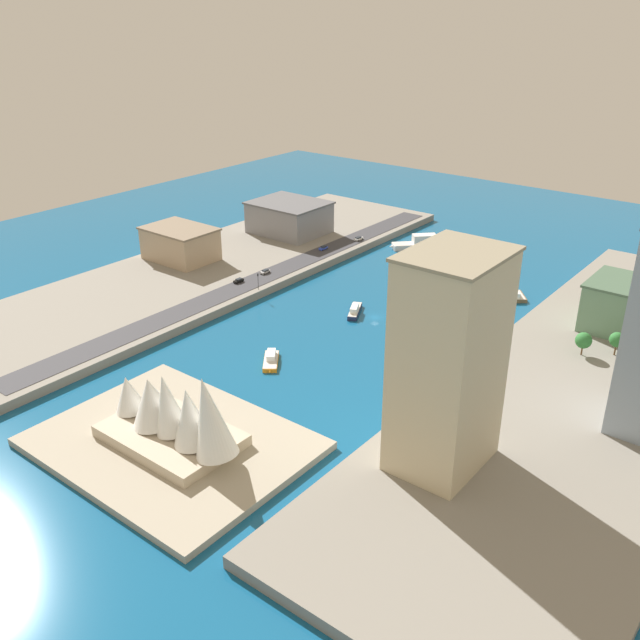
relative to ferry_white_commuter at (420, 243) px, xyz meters
The scene contains 22 objects.
ground_plane 81.66m from the ferry_white_commuter, 109.54° to the left, with size 440.00×440.00×0.00m, color #145684.
quay_west 131.54m from the ferry_white_commuter, 144.21° to the left, with size 70.00×240.00×3.10m, color gray.
quay_east 92.91m from the ferry_white_commuter, 55.90° to the left, with size 70.00×240.00×3.10m, color gray.
peninsula_point 178.27m from the ferry_white_commuter, 100.15° to the left, with size 67.06×51.09×2.00m, color #A89E89.
road_strip 81.19m from the ferry_white_commuter, 71.37° to the left, with size 11.32×228.00×0.15m, color #38383D.
ferry_white_commuter is the anchor object (origin of this frame).
tugboat_red 34.01m from the ferry_white_commuter, 118.69° to the left, with size 14.95×13.93×3.43m.
water_taxi_orange 127.74m from the ferry_white_commuter, 99.44° to the left, with size 11.26×12.70×3.09m.
barge_flat_brown 63.35m from the ferry_white_commuter, 148.20° to the left, with size 24.61×22.29×3.27m.
patrol_launch_navy 81.10m from the ferry_white_commuter, 103.95° to the left, with size 9.26×14.68×3.37m.
ferry_green_doubledeck 94.98m from the ferry_white_commuter, 124.89° to the left, with size 28.22×13.87×7.94m.
terminal_long_green 110.84m from the ferry_white_commuter, 159.30° to the left, with size 27.78×24.18×16.67m.
office_block_beige 170.14m from the ferry_white_commuter, 122.35° to the left, with size 19.43×25.19×52.80m.
warehouse_low_gray 62.80m from the ferry_white_commuter, 24.88° to the left, with size 34.05×28.32×14.72m.
apartment_midrise_tan 108.30m from the ferry_white_commuter, 50.89° to the left, with size 29.80×21.30×13.88m.
suv_black 93.32m from the ferry_white_commuter, 71.51° to the left, with size 1.79×4.39×1.52m.
hatchback_blue 46.07m from the ferry_white_commuter, 53.02° to the left, with size 2.01×4.41×1.68m.
van_white 28.27m from the ferry_white_commuter, 34.72° to the left, with size 2.09×5.10×1.63m.
sedan_silver 79.77m from the ferry_white_commuter, 69.27° to the left, with size 1.99×4.52×1.48m.
traffic_light_waterfront 90.97m from the ferry_white_commuter, 78.11° to the left, with size 0.36×0.36×6.50m.
opera_landmark 178.87m from the ferry_white_commuter, 100.88° to the left, with size 42.95×22.55×23.77m.
park_tree_cluster 119.62m from the ferry_white_commuter, 147.93° to the left, with size 13.09×11.25×7.66m.
Camera 1 is at (-124.95, 190.96, 103.56)m, focal length 38.92 mm.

